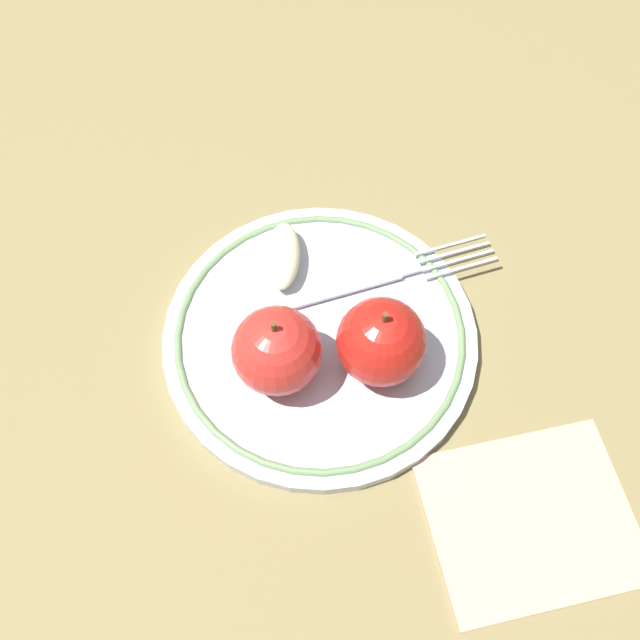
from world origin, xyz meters
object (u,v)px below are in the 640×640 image
at_px(plate, 320,336).
at_px(apple_slice_front, 283,256).
at_px(apple_second_whole, 277,351).
at_px(fork, 384,277).
at_px(napkin_folded, 531,518).
at_px(apple_red_whole, 381,342).

distance_m(plate, apple_slice_front, 0.07).
bearing_deg(plate, apple_second_whole, -45.41).
distance_m(fork, napkin_folded, 0.21).
bearing_deg(fork, apple_second_whole, -152.98).
distance_m(plate, apple_second_whole, 0.06).
xyz_separation_m(apple_slice_front, fork, (0.02, 0.08, -0.01)).
height_order(apple_red_whole, apple_slice_front, apple_red_whole).
distance_m(apple_second_whole, apple_slice_front, 0.10).
bearing_deg(napkin_folded, apple_slice_front, -140.62).
relative_size(fork, napkin_folded, 1.25).
height_order(fork, napkin_folded, fork).
bearing_deg(apple_red_whole, napkin_folded, 40.39).
height_order(plate, fork, fork).
bearing_deg(apple_slice_front, plate, -153.99).
xyz_separation_m(apple_second_whole, fork, (-0.08, 0.09, -0.03)).
height_order(plate, apple_slice_front, apple_slice_front).
bearing_deg(apple_second_whole, apple_slice_front, 177.96).
height_order(apple_second_whole, apple_slice_front, apple_second_whole).
bearing_deg(apple_slice_front, napkin_folded, -138.06).
xyz_separation_m(apple_second_whole, napkin_folded, (0.11, 0.18, -0.05)).
bearing_deg(apple_second_whole, apple_red_whole, 93.88).
xyz_separation_m(plate, napkin_folded, (0.15, 0.14, -0.00)).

